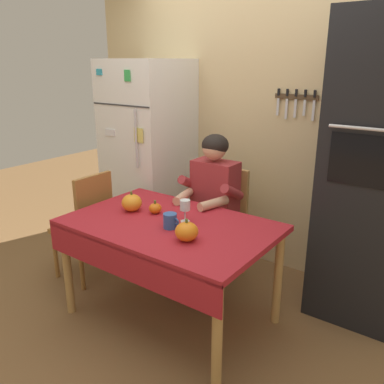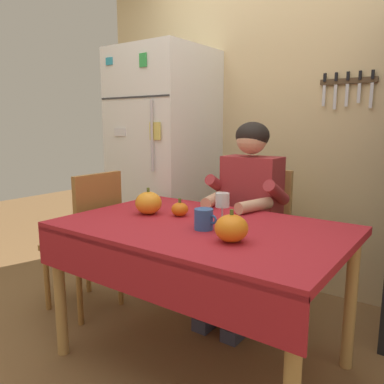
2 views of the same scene
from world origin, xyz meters
name	(u,v)px [view 1 (image 1 of 2)]	position (x,y,z in m)	size (l,w,h in m)	color
ground_plane	(163,323)	(0.00, 0.00, 0.00)	(10.00, 10.00, 0.00)	brown
back_wall_assembly	(264,119)	(0.05, 1.35, 1.30)	(3.70, 0.13, 2.60)	#D1B784
refrigerator	(149,157)	(-0.95, 0.96, 0.90)	(0.68, 0.71, 1.80)	white
wall_oven	(373,174)	(1.05, 1.00, 1.05)	(0.60, 0.64, 2.10)	black
dining_table	(168,235)	(0.00, 0.08, 0.66)	(1.40, 0.90, 0.74)	tan
chair_behind_person	(222,218)	(-0.06, 0.87, 0.51)	(0.40, 0.40, 0.93)	tan
seated_person	(210,199)	(-0.06, 0.68, 0.74)	(0.47, 0.55, 1.25)	#38384C
chair_left_side	(88,222)	(-0.90, 0.13, 0.51)	(0.40, 0.40, 0.93)	#9E6B33
coffee_mug	(170,221)	(0.06, 0.03, 0.79)	(0.12, 0.09, 0.10)	#2D569E
wine_glass	(185,206)	(0.08, 0.17, 0.85)	(0.07, 0.07, 0.16)	white
pumpkin_large	(155,208)	(-0.19, 0.18, 0.78)	(0.09, 0.09, 0.10)	orange
pumpkin_medium	(187,231)	(0.26, -0.06, 0.80)	(0.14, 0.14, 0.14)	orange
pumpkin_small	(132,203)	(-0.36, 0.11, 0.80)	(0.15, 0.15, 0.15)	orange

